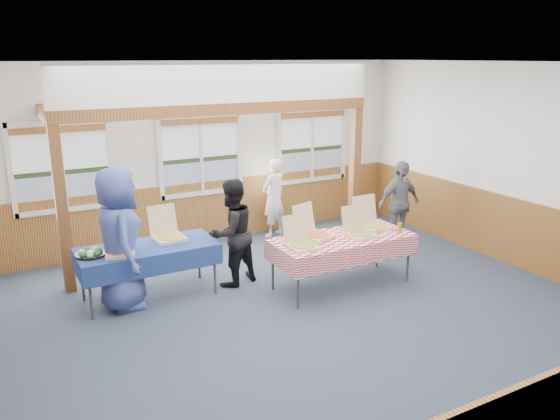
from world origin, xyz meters
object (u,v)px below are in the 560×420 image
at_px(man_blue, 119,239).
at_px(person_grey, 399,204).
at_px(table_right, 342,240).
at_px(woman_white, 274,198).
at_px(table_left, 148,250).
at_px(woman_black, 232,233).

distance_m(man_blue, person_grey, 4.90).
relative_size(table_right, woman_white, 1.54).
bearing_deg(woman_white, table_left, 9.61).
height_order(woman_black, person_grey, woman_black).
height_order(table_right, person_grey, person_grey).
bearing_deg(table_left, woman_black, 5.48).
bearing_deg(man_blue, person_grey, -84.31).
distance_m(woman_white, woman_black, 2.32).
bearing_deg(woman_black, table_right, 130.94).
relative_size(man_blue, person_grey, 1.26).
height_order(table_left, woman_white, woman_white).
bearing_deg(person_grey, man_blue, -179.89).
height_order(table_left, person_grey, person_grey).
bearing_deg(person_grey, woman_white, 136.45).
xyz_separation_m(table_left, man_blue, (-0.39, -0.12, 0.26)).
xyz_separation_m(man_blue, person_grey, (4.90, 0.18, -0.20)).
bearing_deg(woman_white, man_blue, 8.19).
bearing_deg(person_grey, table_right, -154.06).
xyz_separation_m(table_left, woman_white, (2.80, 1.58, 0.03)).
height_order(table_left, table_right, same).
bearing_deg(woman_black, woman_white, -150.68).
relative_size(table_right, woman_black, 1.43).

